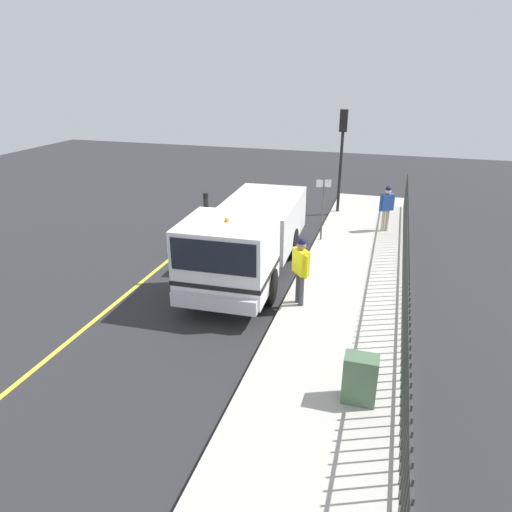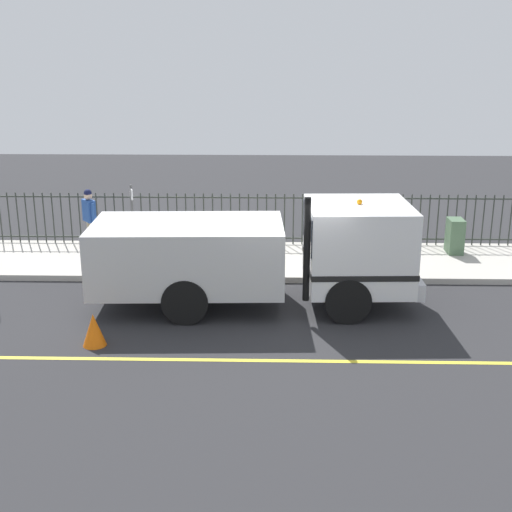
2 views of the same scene
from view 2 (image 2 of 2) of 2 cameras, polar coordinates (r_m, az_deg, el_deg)
ground_plane at (r=14.77m, az=2.63°, el=-4.51°), size 45.45×45.45×0.00m
sidewalk_slab at (r=17.87m, az=2.44°, el=-0.42°), size 3.15×20.66×0.15m
lane_marking at (r=12.43m, az=2.86°, el=-8.79°), size 0.12×18.59×0.01m
work_truck at (r=14.60m, az=1.52°, el=0.57°), size 2.52×7.03×2.63m
worker_standing at (r=16.51m, az=6.80°, el=2.26°), size 0.50×0.54×1.80m
pedestrian_distant at (r=18.91m, az=-13.84°, el=3.54°), size 0.52×0.46×1.68m
iron_fence at (r=18.99m, az=2.40°, el=3.15°), size 0.04×17.60×1.44m
utility_cabinet at (r=18.97m, az=16.37°, el=1.63°), size 0.60×0.39×0.93m
traffic_cone at (r=13.27m, az=-13.47°, el=-6.05°), size 0.45×0.45×0.64m
street_sign at (r=16.47m, az=-10.34°, el=3.09°), size 0.49×0.18×2.21m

